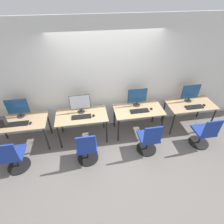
{
  "coord_description": "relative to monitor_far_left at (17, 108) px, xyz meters",
  "views": [
    {
      "loc": [
        -0.54,
        -3.04,
        3.3
      ],
      "look_at": [
        0.0,
        0.13,
        0.88
      ],
      "focal_mm": 28.0,
      "sensor_mm": 36.0,
      "label": 1
    }
  ],
  "objects": [
    {
      "name": "wall_back",
      "position": [
        2.13,
        0.27,
        0.41
      ],
      "size": [
        12.0,
        0.05,
        2.8
      ],
      "color": "silver",
      "rests_on": "ground_plane"
    },
    {
      "name": "desk_far_left",
      "position": [
        0.0,
        -0.19,
        -0.33
      ],
      "size": [
        1.23,
        0.67,
        0.73
      ],
      "color": "tan",
      "rests_on": "ground_plane"
    },
    {
      "name": "desk_far_right",
      "position": [
        4.25,
        -0.19,
        -0.33
      ],
      "size": [
        1.23,
        0.67,
        0.73
      ],
      "color": "tan",
      "rests_on": "ground_plane"
    },
    {
      "name": "mouse_left",
      "position": [
        1.71,
        -0.28,
        -0.24
      ],
      "size": [
        0.06,
        0.09,
        0.03
      ],
      "color": "black",
      "rests_on": "desk_left"
    },
    {
      "name": "office_chair_left",
      "position": [
        1.48,
        -0.96,
        -0.62
      ],
      "size": [
        0.48,
        0.48,
        0.89
      ],
      "color": "black",
      "rests_on": "ground_plane"
    },
    {
      "name": "monitor_left",
      "position": [
        1.42,
        -0.06,
        0.0
      ],
      "size": [
        0.48,
        0.18,
        0.47
      ],
      "color": "#2D2D2D",
      "rests_on": "desk_left"
    },
    {
      "name": "office_chair_far_left",
      "position": [
        -0.05,
        -0.93,
        -0.62
      ],
      "size": [
        0.48,
        0.48,
        0.89
      ],
      "color": "black",
      "rests_on": "ground_plane"
    },
    {
      "name": "ground_plane",
      "position": [
        2.13,
        -0.53,
        -0.99
      ],
      "size": [
        20.0,
        20.0,
        0.0
      ],
      "primitive_type": "plane",
      "color": "slate"
    },
    {
      "name": "monitor_far_right",
      "position": [
        4.25,
        -0.05,
        0.0
      ],
      "size": [
        0.48,
        0.18,
        0.47
      ],
      "color": "#2D2D2D",
      "rests_on": "desk_far_right"
    },
    {
      "name": "desk_left",
      "position": [
        1.42,
        -0.19,
        -0.33
      ],
      "size": [
        1.23,
        0.67,
        0.73
      ],
      "color": "tan",
      "rests_on": "ground_plane"
    },
    {
      "name": "keyboard_far_left",
      "position": [
        0.0,
        -0.29,
        -0.24
      ],
      "size": [
        0.46,
        0.16,
        0.02
      ],
      "color": "black",
      "rests_on": "desk_far_left"
    },
    {
      "name": "mouse_far_left",
      "position": [
        0.28,
        -0.32,
        -0.24
      ],
      "size": [
        0.06,
        0.09,
        0.03
      ],
      "color": "black",
      "rests_on": "desk_far_left"
    },
    {
      "name": "keyboard_left",
      "position": [
        1.42,
        -0.28,
        -0.24
      ],
      "size": [
        0.46,
        0.16,
        0.02
      ],
      "color": "black",
      "rests_on": "desk_left"
    },
    {
      "name": "monitor_right",
      "position": [
        2.84,
        -0.01,
        0.0
      ],
      "size": [
        0.48,
        0.18,
        0.47
      ],
      "color": "#2D2D2D",
      "rests_on": "desk_right"
    },
    {
      "name": "office_chair_right",
      "position": [
        2.9,
        -0.93,
        -0.62
      ],
      "size": [
        0.48,
        0.48,
        0.89
      ],
      "color": "black",
      "rests_on": "ground_plane"
    },
    {
      "name": "keyboard_right",
      "position": [
        2.84,
        -0.28,
        -0.24
      ],
      "size": [
        0.46,
        0.16,
        0.02
      ],
      "color": "black",
      "rests_on": "desk_right"
    },
    {
      "name": "mouse_right",
      "position": [
        3.15,
        -0.25,
        -0.24
      ],
      "size": [
        0.06,
        0.09,
        0.03
      ],
      "color": "black",
      "rests_on": "desk_right"
    },
    {
      "name": "keyboard_far_right",
      "position": [
        4.25,
        -0.36,
        -0.24
      ],
      "size": [
        0.46,
        0.16,
        0.02
      ],
      "color": "black",
      "rests_on": "desk_far_right"
    },
    {
      "name": "office_chair_far_right",
      "position": [
        4.27,
        -0.96,
        -0.62
      ],
      "size": [
        0.48,
        0.48,
        0.89
      ],
      "color": "black",
      "rests_on": "ground_plane"
    },
    {
      "name": "mouse_far_right",
      "position": [
        4.55,
        -0.33,
        -0.24
      ],
      "size": [
        0.06,
        0.09,
        0.03
      ],
      "color": "black",
      "rests_on": "desk_far_right"
    },
    {
      "name": "monitor_far_left",
      "position": [
        0.0,
        0.0,
        0.0
      ],
      "size": [
        0.48,
        0.18,
        0.47
      ],
      "color": "#2D2D2D",
      "rests_on": "desk_far_left"
    },
    {
      "name": "desk_right",
      "position": [
        2.84,
        -0.19,
        -0.33
      ],
      "size": [
        1.23,
        0.67,
        0.73
      ],
      "color": "tan",
      "rests_on": "ground_plane"
    }
  ]
}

